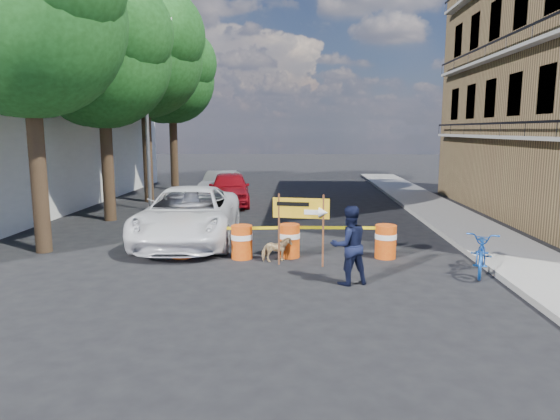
# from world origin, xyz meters

# --- Properties ---
(ground) EXTENTS (120.00, 120.00, 0.00)m
(ground) POSITION_xyz_m (0.00, 0.00, 0.00)
(ground) COLOR black
(ground) RESTS_ON ground
(sidewalk_east) EXTENTS (2.40, 40.00, 0.15)m
(sidewalk_east) POSITION_xyz_m (6.20, 6.00, 0.07)
(sidewalk_east) COLOR gray
(sidewalk_east) RESTS_ON ground
(tree_near) EXTENTS (5.46, 5.20, 9.15)m
(tree_near) POSITION_xyz_m (-6.73, 2.00, 6.36)
(tree_near) COLOR #332316
(tree_near) RESTS_ON ground
(tree_mid_a) EXTENTS (5.25, 5.00, 8.68)m
(tree_mid_a) POSITION_xyz_m (-6.74, 7.00, 6.01)
(tree_mid_a) COLOR #332316
(tree_mid_a) RESTS_ON ground
(tree_mid_b) EXTENTS (5.67, 5.40, 9.62)m
(tree_mid_b) POSITION_xyz_m (-6.73, 12.00, 6.71)
(tree_mid_b) COLOR #332316
(tree_mid_b) RESTS_ON ground
(tree_far) EXTENTS (5.04, 4.80, 8.84)m
(tree_far) POSITION_xyz_m (-6.74, 17.00, 6.22)
(tree_far) COLOR #332316
(tree_far) RESTS_ON ground
(streetlamp) EXTENTS (1.25, 0.18, 8.00)m
(streetlamp) POSITION_xyz_m (-5.93, 9.50, 4.38)
(streetlamp) COLOR gray
(streetlamp) RESTS_ON ground
(barrel_far_left) EXTENTS (0.58, 0.58, 0.90)m
(barrel_far_left) POSITION_xyz_m (-2.76, 1.53, 0.47)
(barrel_far_left) COLOR red
(barrel_far_left) RESTS_ON ground
(barrel_mid_left) EXTENTS (0.58, 0.58, 0.90)m
(barrel_mid_left) POSITION_xyz_m (-1.12, 1.48, 0.47)
(barrel_mid_left) COLOR red
(barrel_mid_left) RESTS_ON ground
(barrel_mid_right) EXTENTS (0.58, 0.58, 0.90)m
(barrel_mid_right) POSITION_xyz_m (0.14, 1.68, 0.47)
(barrel_mid_right) COLOR red
(barrel_mid_right) RESTS_ON ground
(barrel_far_right) EXTENTS (0.58, 0.58, 0.90)m
(barrel_far_right) POSITION_xyz_m (2.73, 1.69, 0.47)
(barrel_far_right) COLOR red
(barrel_far_right) RESTS_ON ground
(detour_sign) EXTENTS (1.42, 0.36, 1.83)m
(detour_sign) POSITION_xyz_m (0.63, 0.80, 1.34)
(detour_sign) COLOR #592D19
(detour_sign) RESTS_ON ground
(pedestrian) EXTENTS (1.04, 0.92, 1.78)m
(pedestrian) POSITION_xyz_m (1.51, -0.65, 0.89)
(pedestrian) COLOR black
(pedestrian) RESTS_ON ground
(bicycle) EXTENTS (1.05, 1.25, 2.04)m
(bicycle) POSITION_xyz_m (4.80, 0.34, 1.02)
(bicycle) COLOR #154AAC
(bicycle) RESTS_ON ground
(dog) EXTENTS (0.84, 0.60, 0.65)m
(dog) POSITION_xyz_m (-0.18, 1.20, 0.32)
(dog) COLOR tan
(dog) RESTS_ON ground
(suv_white) EXTENTS (3.03, 6.09, 1.66)m
(suv_white) POSITION_xyz_m (-2.99, 3.50, 0.83)
(suv_white) COLOR white
(suv_white) RESTS_ON ground
(sedan_red) EXTENTS (2.34, 4.65, 1.52)m
(sedan_red) POSITION_xyz_m (-2.80, 11.12, 0.76)
(sedan_red) COLOR #A30D18
(sedan_red) RESTS_ON ground
(sedan_silver) EXTENTS (1.76, 4.22, 1.36)m
(sedan_silver) POSITION_xyz_m (-3.57, 13.57, 0.68)
(sedan_silver) COLOR #9EA0A5
(sedan_silver) RESTS_ON ground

